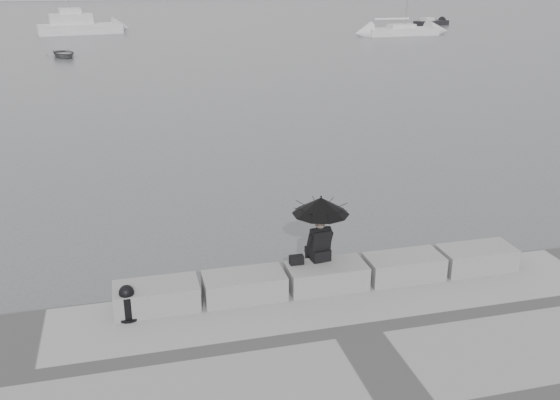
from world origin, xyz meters
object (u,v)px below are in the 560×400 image
object	(u,v)px
sailboat_right	(401,30)
motor_cruiser	(80,26)
mooring_bollard	(128,305)
dinghy	(64,54)
seated_person	(321,214)
small_motorboat	(431,23)

from	to	relation	value
sailboat_right	motor_cruiser	xyz separation A→B (m)	(-33.79, 10.14, 0.37)
mooring_bollard	dinghy	distance (m)	43.78
seated_person	mooring_bollard	world-z (taller)	seated_person
seated_person	sailboat_right	xyz separation A→B (m)	(26.37, 53.27, -1.48)
mooring_bollard	sailboat_right	bearing A→B (deg)	60.65
sailboat_right	dinghy	distance (m)	35.77
mooring_bollard	sailboat_right	size ratio (longest dim) A/B	0.05
seated_person	dinghy	distance (m)	43.81
seated_person	sailboat_right	bearing A→B (deg)	55.84
small_motorboat	sailboat_right	bearing A→B (deg)	-147.49
motor_cruiser	dinghy	xyz separation A→B (m)	(-0.49, -20.35, -0.60)
motor_cruiser	dinghy	distance (m)	20.36
small_motorboat	dinghy	world-z (taller)	small_motorboat
sailboat_right	motor_cruiser	bearing A→B (deg)	161.12
seated_person	motor_cruiser	size ratio (longest dim) A/B	0.15
motor_cruiser	small_motorboat	distance (m)	43.20
seated_person	motor_cruiser	world-z (taller)	motor_cruiser
seated_person	motor_cruiser	xyz separation A→B (m)	(-7.42, 63.41, -1.11)
motor_cruiser	small_motorboat	xyz separation A→B (m)	(43.18, 1.14, -0.57)
sailboat_right	small_motorboat	world-z (taller)	sailboat_right
sailboat_right	small_motorboat	distance (m)	14.67
mooring_bollard	small_motorboat	world-z (taller)	mooring_bollard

